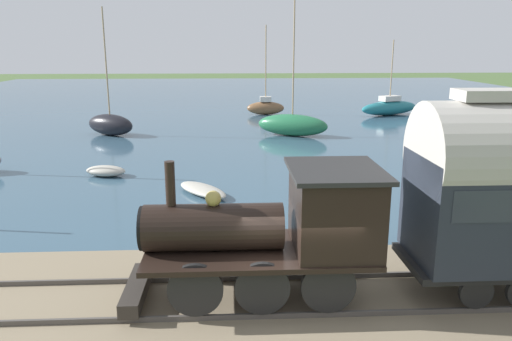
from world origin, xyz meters
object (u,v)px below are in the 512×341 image
(steam_locomotive, at_px, (285,223))
(rowboat_far_out, at_px, (469,189))
(sailboat_black, at_px, (110,124))
(rowboat_mid_harbor, at_px, (203,190))
(sailboat_teal, at_px, (389,107))
(sailboat_brown, at_px, (266,107))
(sailboat_green, at_px, (292,125))
(rowboat_near_shore, at_px, (106,171))

(steam_locomotive, height_order, rowboat_far_out, steam_locomotive)
(steam_locomotive, xyz_separation_m, rowboat_far_out, (9.06, -8.79, -2.00))
(rowboat_far_out, bearing_deg, sailboat_black, 3.24)
(sailboat_black, bearing_deg, rowboat_mid_harbor, -122.65)
(steam_locomotive, height_order, sailboat_teal, sailboat_teal)
(sailboat_brown, bearing_deg, sailboat_green, -173.19)
(sailboat_black, distance_m, rowboat_near_shore, 11.46)
(sailboat_brown, xyz_separation_m, rowboat_near_shore, (-21.04, 9.14, -0.43))
(sailboat_green, xyz_separation_m, sailboat_teal, (9.91, -9.89, -0.09))
(sailboat_green, relative_size, sailboat_brown, 1.23)
(rowboat_far_out, relative_size, rowboat_mid_harbor, 0.65)
(sailboat_teal, bearing_deg, steam_locomotive, 134.64)
(rowboat_far_out, distance_m, rowboat_mid_harbor, 11.21)
(rowboat_far_out, height_order, rowboat_mid_harbor, rowboat_far_out)
(steam_locomotive, relative_size, sailboat_black, 0.68)
(sailboat_brown, distance_m, rowboat_near_shore, 22.95)
(rowboat_mid_harbor, bearing_deg, rowboat_far_out, -40.02)
(sailboat_black, relative_size, rowboat_far_out, 4.37)
(steam_locomotive, height_order, sailboat_black, sailboat_black)
(rowboat_far_out, bearing_deg, rowboat_near_shore, 29.28)
(sailboat_black, relative_size, sailboat_brown, 1.10)
(steam_locomotive, distance_m, rowboat_near_shore, 14.84)
(steam_locomotive, relative_size, rowboat_mid_harbor, 1.91)
(sailboat_black, xyz_separation_m, rowboat_near_shore, (-11.21, -2.31, -0.51))
(rowboat_near_shore, bearing_deg, sailboat_black, 25.71)
(sailboat_brown, bearing_deg, sailboat_black, 131.66)
(sailboat_black, height_order, sailboat_green, sailboat_green)
(sailboat_brown, relative_size, sailboat_teal, 1.19)
(sailboat_black, bearing_deg, rowboat_near_shore, -137.12)
(sailboat_green, relative_size, sailboat_teal, 1.47)
(sailboat_teal, height_order, rowboat_mid_harbor, sailboat_teal)
(steam_locomotive, xyz_separation_m, rowboat_near_shore, (12.84, 7.18, -1.94))
(steam_locomotive, xyz_separation_m, sailboat_green, (23.14, -3.05, -1.41))
(rowboat_near_shore, bearing_deg, rowboat_mid_harbor, -110.12)
(rowboat_far_out, bearing_deg, sailboat_teal, -57.22)
(sailboat_green, xyz_separation_m, rowboat_far_out, (-14.09, -5.74, -0.58))
(rowboat_near_shore, xyz_separation_m, rowboat_mid_harbor, (-3.25, -4.78, -0.06))
(sailboat_black, bearing_deg, steam_locomotive, -127.22)
(steam_locomotive, distance_m, sailboat_brown, 33.97)
(sailboat_black, height_order, rowboat_far_out, sailboat_black)
(sailboat_green, bearing_deg, steam_locomotive, -163.47)
(steam_locomotive, bearing_deg, rowboat_mid_harbor, 14.07)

